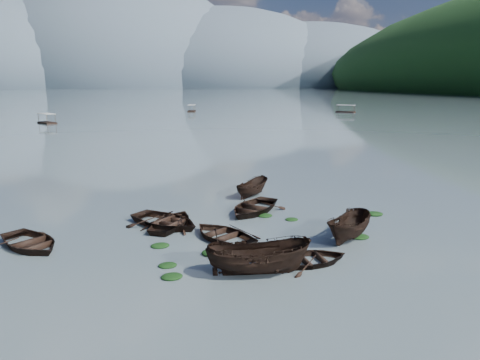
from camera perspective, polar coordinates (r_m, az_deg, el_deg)
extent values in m
plane|color=slate|center=(20.03, 6.93, -13.17)|extent=(2400.00, 2400.00, 0.00)
ellipsoid|color=#475666|center=(951.67, -27.33, 10.91)|extent=(520.00, 520.00, 280.00)
ellipsoid|color=#475666|center=(918.70, -15.01, 11.86)|extent=(520.00, 520.00, 340.00)
ellipsoid|color=#475666|center=(928.61, -2.32, 12.28)|extent=(520.00, 520.00, 260.00)
ellipsoid|color=#475666|center=(973.25, 8.45, 12.18)|extent=(520.00, 520.00, 220.00)
imported|color=black|center=(26.21, -26.17, -8.04)|extent=(5.48, 5.69, 0.96)
imported|color=black|center=(27.28, -9.01, -6.04)|extent=(4.67, 5.21, 0.89)
imported|color=black|center=(20.54, 2.46, -12.39)|extent=(5.11, 2.41, 1.90)
imported|color=black|center=(24.82, -2.23, -7.82)|extent=(5.07, 5.49, 0.93)
imported|color=black|center=(21.91, 9.27, -10.88)|extent=(4.20, 3.16, 0.82)
imported|color=black|center=(25.51, 14.32, -7.64)|extent=(4.42, 4.26, 1.72)
imported|color=black|center=(27.36, -9.90, -6.01)|extent=(6.05, 6.11, 1.04)
imported|color=black|center=(29.78, 1.74, -4.26)|extent=(5.97, 6.12, 1.04)
imported|color=black|center=(34.04, 1.61, -2.07)|extent=(3.77, 3.88, 1.52)
ellipsoid|color=black|center=(20.41, -9.07, -12.72)|extent=(1.00, 0.82, 0.22)
ellipsoid|color=black|center=(21.60, -9.62, -11.25)|extent=(0.91, 0.73, 0.20)
ellipsoid|color=black|center=(22.76, -3.48, -9.80)|extent=(1.31, 1.05, 0.28)
ellipsoid|color=black|center=(28.84, 3.35, -4.85)|extent=(1.00, 0.85, 0.22)
ellipsoid|color=black|center=(25.89, 15.66, -7.42)|extent=(1.13, 0.89, 0.23)
ellipsoid|color=black|center=(24.08, -10.60, -8.70)|extent=(1.03, 0.83, 0.22)
ellipsoid|color=black|center=(28.25, 6.89, -5.30)|extent=(0.86, 0.72, 0.18)
ellipsoid|color=black|center=(30.49, 17.47, -4.45)|extent=(1.19, 0.95, 0.26)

